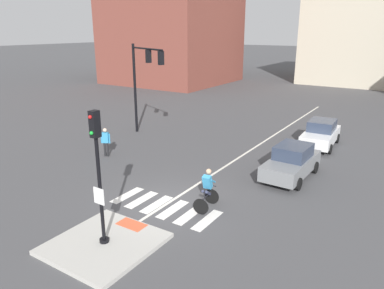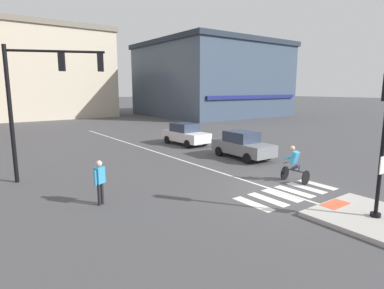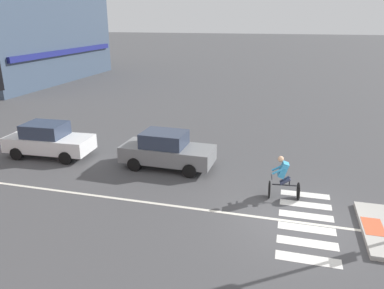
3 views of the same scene
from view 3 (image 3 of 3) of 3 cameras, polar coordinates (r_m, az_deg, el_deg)
name	(u,v)px [view 3 (image 3 of 3)]	position (r m, az deg, el deg)	size (l,w,h in m)	color
ground_plane	(295,221)	(13.00, 15.69, -11.26)	(300.00, 300.00, 0.00)	#474749
tactile_pad_front	(373,226)	(13.24, 26.21, -11.29)	(1.10, 0.60, 0.01)	#DB5B38
crosswalk_stripe_a	(308,259)	(11.28, 17.50, -16.56)	(0.44, 1.80, 0.01)	silver
crosswalk_stripe_b	(307,243)	(11.96, 17.39, -14.30)	(0.44, 1.80, 0.01)	silver
crosswalk_stripe_c	(307,228)	(12.66, 17.29, -12.28)	(0.44, 1.80, 0.01)	silver
crosswalk_stripe_d	(306,216)	(13.38, 17.21, -10.48)	(0.44, 1.80, 0.01)	silver
crosswalk_stripe_e	(305,205)	(14.10, 17.13, -8.87)	(0.44, 1.80, 0.01)	silver
crosswalk_stripe_f	(305,195)	(14.84, 17.06, -7.41)	(0.44, 1.80, 0.01)	silver
lane_centre_line	(35,188)	(16.01, -23.06, -6.16)	(0.14, 28.00, 0.01)	silver
car_grey_eastbound_mid	(167,150)	(16.47, -3.91, -0.86)	(1.93, 4.15, 1.64)	slate
car_white_eastbound_far	(49,140)	(19.08, -21.29, 0.66)	(2.00, 4.18, 1.64)	white
cyclist	(283,177)	(13.97, 13.90, -4.89)	(0.77, 1.15, 1.68)	black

